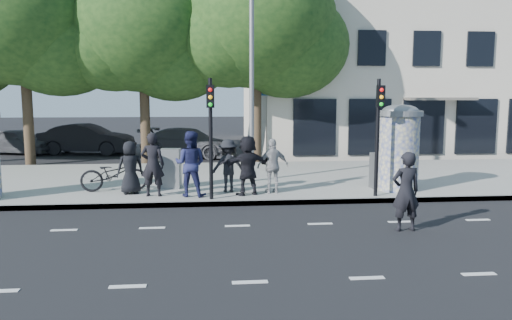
{
  "coord_description": "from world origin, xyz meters",
  "views": [
    {
      "loc": [
        -0.65,
        -10.13,
        3.11
      ],
      "look_at": [
        0.64,
        3.5,
        1.3
      ],
      "focal_mm": 35.0,
      "sensor_mm": 36.0,
      "label": 1
    }
  ],
  "objects": [
    {
      "name": "lane_dash_near",
      "position": [
        0.0,
        -2.2,
        0.0
      ],
      "size": [
        32.0,
        0.12,
        0.01
      ],
      "primitive_type": "cube",
      "color": "silver",
      "rests_on": "ground"
    },
    {
      "name": "ground",
      "position": [
        0.0,
        0.0,
        0.0
      ],
      "size": [
        120.0,
        120.0,
        0.0
      ],
      "primitive_type": "plane",
      "color": "black",
      "rests_on": "ground"
    },
    {
      "name": "ped_f",
      "position": [
        0.47,
        4.35,
        1.03
      ],
      "size": [
        1.74,
        1.1,
        1.77
      ],
      "primitive_type": "imported",
      "rotation": [
        0.0,
        0.0,
        3.48
      ],
      "color": "black",
      "rests_on": "sidewalk"
    },
    {
      "name": "traffic_pole_near",
      "position": [
        -0.6,
        3.79,
        2.23
      ],
      "size": [
        0.22,
        0.31,
        3.4
      ],
      "color": "black",
      "rests_on": "sidewalk"
    },
    {
      "name": "car_right",
      "position": [
        -1.66,
        14.89,
        0.71
      ],
      "size": [
        3.89,
        5.31,
        1.43
      ],
      "primitive_type": "imported",
      "rotation": [
        0.0,
        0.0,
        1.14
      ],
      "color": "#4D4D53",
      "rests_on": "ground"
    },
    {
      "name": "lane_dash_far",
      "position": [
        0.0,
        1.4,
        0.0
      ],
      "size": [
        32.0,
        0.12,
        0.01
      ],
      "primitive_type": "cube",
      "color": "silver",
      "rests_on": "ground"
    },
    {
      "name": "man_road",
      "position": [
        3.8,
        0.64,
        0.91
      ],
      "size": [
        0.7,
        0.48,
        1.83
      ],
      "primitive_type": "imported",
      "rotation": [
        0.0,
        0.0,
        3.21
      ],
      "color": "black",
      "rests_on": "ground"
    },
    {
      "name": "sidewalk",
      "position": [
        0.0,
        7.5,
        0.07
      ],
      "size": [
        40.0,
        8.0,
        0.15
      ],
      "primitive_type": "cube",
      "color": "gray",
      "rests_on": "ground"
    },
    {
      "name": "tree_mid_left",
      "position": [
        -8.5,
        12.5,
        6.5
      ],
      "size": [
        7.2,
        7.2,
        9.57
      ],
      "color": "#38281C",
      "rests_on": "ground"
    },
    {
      "name": "car_left",
      "position": [
        -10.55,
        16.82,
        0.67
      ],
      "size": [
        2.75,
        4.24,
        1.34
      ],
      "primitive_type": "imported",
      "rotation": [
        0.0,
        0.0,
        1.25
      ],
      "color": "#47484D",
      "rests_on": "ground"
    },
    {
      "name": "cabinet_left",
      "position": [
        -1.86,
        5.66,
        0.78
      ],
      "size": [
        0.65,
        0.51,
        1.26
      ],
      "primitive_type": "cube",
      "rotation": [
        0.0,
        0.0,
        -0.13
      ],
      "color": "gray",
      "rests_on": "sidewalk"
    },
    {
      "name": "ped_c",
      "position": [
        -1.2,
        4.32,
        1.1
      ],
      "size": [
        1.08,
        0.93,
        1.91
      ],
      "primitive_type": "imported",
      "rotation": [
        0.0,
        0.0,
        2.89
      ],
      "color": "#1D214A",
      "rests_on": "sidewalk"
    },
    {
      "name": "car_mid",
      "position": [
        -7.0,
        16.53,
        0.79
      ],
      "size": [
        2.49,
        4.99,
        1.57
      ],
      "primitive_type": "imported",
      "rotation": [
        0.0,
        0.0,
        1.39
      ],
      "color": "black",
      "rests_on": "ground"
    },
    {
      "name": "ped_b",
      "position": [
        -2.29,
        4.43,
        1.08
      ],
      "size": [
        0.72,
        0.51,
        1.87
      ],
      "primitive_type": "imported",
      "rotation": [
        0.0,
        0.0,
        3.05
      ],
      "color": "black",
      "rests_on": "sidewalk"
    },
    {
      "name": "ped_d",
      "position": [
        -0.08,
        4.86,
        0.95
      ],
      "size": [
        1.09,
        0.69,
        1.61
      ],
      "primitive_type": "imported",
      "rotation": [
        0.0,
        0.0,
        3.24
      ],
      "color": "black",
      "rests_on": "sidewalk"
    },
    {
      "name": "ad_column_right",
      "position": [
        5.2,
        4.7,
        1.54
      ],
      "size": [
        1.36,
        1.36,
        2.65
      ],
      "color": "beige",
      "rests_on": "sidewalk"
    },
    {
      "name": "curb",
      "position": [
        0.0,
        3.55,
        0.07
      ],
      "size": [
        40.0,
        0.1,
        0.16
      ],
      "primitive_type": "cube",
      "color": "slate",
      "rests_on": "ground"
    },
    {
      "name": "ped_a",
      "position": [
        -3.0,
        4.83,
        0.95
      ],
      "size": [
        0.9,
        0.74,
        1.59
      ],
      "primitive_type": "imported",
      "rotation": [
        0.0,
        0.0,
        3.48
      ],
      "color": "black",
      "rests_on": "sidewalk"
    },
    {
      "name": "cabinet_right",
      "position": [
        4.73,
        5.07,
        0.71
      ],
      "size": [
        0.58,
        0.45,
        1.13
      ],
      "primitive_type": "cube",
      "rotation": [
        0.0,
        0.0,
        0.11
      ],
      "color": "#5C5D60",
      "rests_on": "sidewalk"
    },
    {
      "name": "traffic_pole_far",
      "position": [
        4.2,
        3.79,
        2.23
      ],
      "size": [
        0.22,
        0.31,
        3.4
      ],
      "color": "black",
      "rests_on": "sidewalk"
    },
    {
      "name": "bicycle",
      "position": [
        -3.57,
        5.31,
        0.68
      ],
      "size": [
        0.91,
        2.07,
        1.05
      ],
      "primitive_type": "imported",
      "rotation": [
        0.0,
        0.0,
        1.68
      ],
      "color": "black",
      "rests_on": "sidewalk"
    },
    {
      "name": "tree_near_left",
      "position": [
        -3.5,
        12.7,
        6.06
      ],
      "size": [
        6.8,
        6.8,
        8.97
      ],
      "color": "#38281C",
      "rests_on": "ground"
    },
    {
      "name": "tree_center",
      "position": [
        1.5,
        12.3,
        6.31
      ],
      "size": [
        7.0,
        7.0,
        9.3
      ],
      "color": "#38281C",
      "rests_on": "ground"
    },
    {
      "name": "building",
      "position": [
        12.0,
        19.99,
        5.99
      ],
      "size": [
        20.3,
        15.85,
        12.0
      ],
      "color": "beige",
      "rests_on": "ground"
    },
    {
      "name": "ped_e",
      "position": [
        1.25,
        4.57,
        0.97
      ],
      "size": [
        1.05,
        0.71,
        1.65
      ],
      "primitive_type": "imported",
      "rotation": [
        0.0,
        0.0,
        3.32
      ],
      "color": "#949496",
      "rests_on": "sidewalk"
    },
    {
      "name": "street_lamp",
      "position": [
        0.8,
        6.63,
        4.79
      ],
      "size": [
        0.25,
        0.93,
        8.0
      ],
      "color": "slate",
      "rests_on": "sidewalk"
    }
  ]
}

